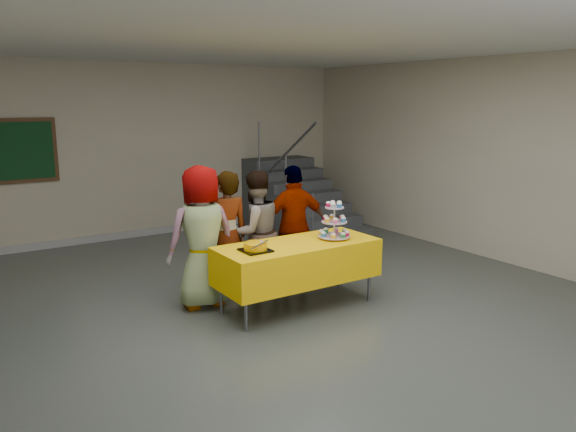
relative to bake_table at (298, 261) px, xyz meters
name	(u,v)px	position (x,y,z in m)	size (l,w,h in m)	color
room_shell	(299,125)	(-0.38, -0.58, 1.57)	(10.00, 10.04, 3.02)	#4C514C
bake_table	(298,261)	(0.00, 0.00, 0.00)	(1.88, 0.78, 0.77)	#595960
cupcake_stand	(334,224)	(0.48, -0.05, 0.39)	(0.38, 0.38, 0.44)	silver
bear_cake	(255,246)	(-0.58, -0.04, 0.27)	(0.32, 0.36, 0.12)	black
schoolchild_a	(202,237)	(-0.89, 0.64, 0.27)	(0.81, 0.53, 1.66)	slate
schoolchild_b	(226,236)	(-0.54, 0.71, 0.22)	(0.57, 0.37, 1.56)	slate
schoolchild_c	(255,232)	(-0.12, 0.78, 0.21)	(0.74, 0.58, 1.53)	slate
schoolchild_d	(295,226)	(0.45, 0.73, 0.22)	(0.91, 0.38, 1.56)	slate
staircase	(294,202)	(2.32, 3.53, -0.07)	(1.30, 2.40, 2.04)	#424447
noticeboard	(12,151)	(-2.32, 4.37, 1.04)	(1.30, 0.05, 1.00)	#472B16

